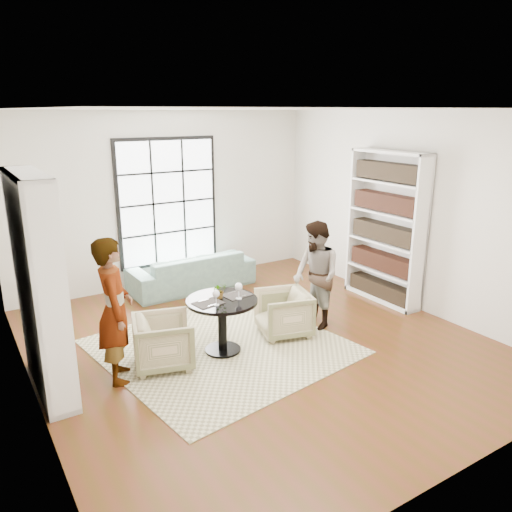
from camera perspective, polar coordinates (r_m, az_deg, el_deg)
ground at (r=6.76m, az=0.37°, el=-9.90°), size 6.00×6.00×0.00m
room_shell at (r=6.75m, az=-2.08°, el=1.47°), size 6.00×6.01×6.00m
rug at (r=6.66m, az=-3.98°, el=-10.28°), size 3.20×3.20×0.01m
pedestal_table at (r=6.34m, az=-3.89°, el=-6.61°), size 0.90×0.90×0.72m
sofa at (r=8.72m, az=-7.36°, el=-1.68°), size 2.15×0.88×0.62m
armchair_left at (r=6.17m, az=-10.52°, el=-9.62°), size 0.86×0.84×0.63m
armchair_right at (r=6.89m, az=3.16°, el=-6.55°), size 0.84×0.82×0.62m
person_left at (r=5.80m, az=-15.85°, el=-6.02°), size 0.55×0.70×1.68m
person_right at (r=7.05m, az=6.88°, el=-2.21°), size 0.68×0.81×1.52m
placemat_left at (r=6.15m, az=-5.49°, el=-5.37°), size 0.38×0.31×0.01m
placemat_right at (r=6.39m, az=-2.22°, el=-4.45°), size 0.38×0.31×0.01m
cutlery_left at (r=6.15m, az=-5.49°, el=-5.31°), size 0.17×0.24×0.01m
cutlery_right at (r=6.39m, az=-2.22°, el=-4.40°), size 0.17×0.24×0.01m
wine_glass_left at (r=6.03m, az=-4.60°, el=-4.36°), size 0.09×0.09×0.20m
wine_glass_right at (r=6.21m, az=-2.00°, el=-3.60°), size 0.10×0.10×0.21m
flower_centerpiece at (r=6.28m, az=-4.20°, el=-3.94°), size 0.19×0.17×0.20m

